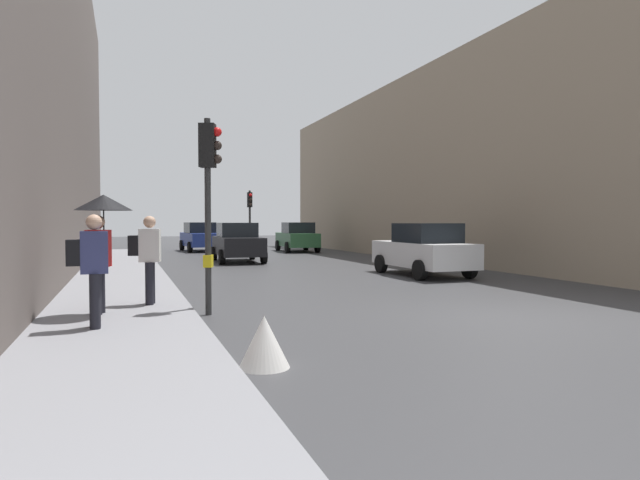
# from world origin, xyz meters

# --- Properties ---
(ground_plane) EXTENTS (120.00, 120.00, 0.00)m
(ground_plane) POSITION_xyz_m (0.00, 0.00, 0.00)
(ground_plane) COLOR #38383A
(sidewalk_kerb) EXTENTS (2.68, 40.00, 0.16)m
(sidewalk_kerb) POSITION_xyz_m (-7.11, 6.00, 0.08)
(sidewalk_kerb) COLOR gray
(sidewalk_kerb) RESTS_ON ground
(building_facade_right) EXTENTS (12.00, 32.63, 8.85)m
(building_facade_right) POSITION_xyz_m (11.77, 15.22, 4.43)
(building_facade_right) COLOR gray
(building_facade_right) RESTS_ON ground
(traffic_light_far_median) EXTENTS (0.24, 0.43, 3.56)m
(traffic_light_far_median) POSITION_xyz_m (-0.36, 21.62, 2.45)
(traffic_light_far_median) COLOR #2D2D2D
(traffic_light_far_median) RESTS_ON ground
(traffic_light_near_right) EXTENTS (0.45, 0.33, 3.80)m
(traffic_light_near_right) POSITION_xyz_m (-5.45, 2.12, 2.62)
(traffic_light_near_right) COLOR #2D2D2D
(traffic_light_near_right) RESTS_ON ground
(car_white_compact) EXTENTS (2.02, 4.20, 1.76)m
(car_white_compact) POSITION_xyz_m (2.45, 7.45, 0.88)
(car_white_compact) COLOR silver
(car_white_compact) RESTS_ON ground
(car_green_estate) EXTENTS (2.22, 4.30, 1.76)m
(car_green_estate) POSITION_xyz_m (2.80, 22.80, 0.88)
(car_green_estate) COLOR #2D6038
(car_green_estate) RESTS_ON ground
(car_dark_suv) EXTENTS (2.13, 4.26, 1.76)m
(car_dark_suv) POSITION_xyz_m (-2.21, 15.81, 0.88)
(car_dark_suv) COLOR black
(car_dark_suv) RESTS_ON ground
(car_blue_van) EXTENTS (2.26, 4.32, 1.76)m
(car_blue_van) POSITION_xyz_m (-2.64, 25.28, 0.88)
(car_blue_van) COLOR navy
(car_blue_van) RESTS_ON ground
(pedestrian_with_umbrella) EXTENTS (1.00, 1.00, 2.14)m
(pedestrian_with_umbrella) POSITION_xyz_m (-7.37, 1.96, 1.84)
(pedestrian_with_umbrella) COLOR black
(pedestrian_with_umbrella) RESTS_ON sidewalk_kerb
(pedestrian_with_grey_backpack) EXTENTS (0.61, 0.36, 1.77)m
(pedestrian_with_grey_backpack) POSITION_xyz_m (-7.48, 0.60, 1.16)
(pedestrian_with_grey_backpack) COLOR black
(pedestrian_with_grey_backpack) RESTS_ON sidewalk_kerb
(pedestrian_with_black_backpack) EXTENTS (0.64, 0.40, 1.77)m
(pedestrian_with_black_backpack) POSITION_xyz_m (-6.57, 2.87, 1.16)
(pedestrian_with_black_backpack) COLOR black
(pedestrian_with_black_backpack) RESTS_ON sidewalk_kerb
(warning_sign_triangle) EXTENTS (0.64, 0.64, 0.65)m
(warning_sign_triangle) POSITION_xyz_m (-5.37, -1.97, 0.33)
(warning_sign_triangle) COLOR silver
(warning_sign_triangle) RESTS_ON ground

